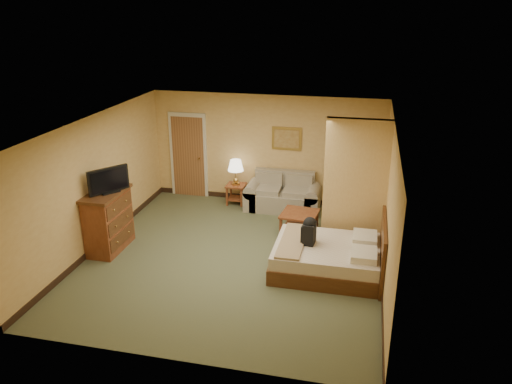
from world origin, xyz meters
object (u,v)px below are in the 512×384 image
(coffee_table, at_px, (299,219))
(dresser, at_px, (108,221))
(bed, at_px, (330,257))
(loveseat, at_px, (283,198))

(coffee_table, relative_size, dresser, 0.67)
(bed, bearing_deg, dresser, -179.13)
(coffee_table, xyz_separation_m, dresser, (-3.53, -1.51, 0.27))
(loveseat, distance_m, bed, 3.00)
(loveseat, height_order, bed, bed)
(coffee_table, height_order, dresser, dresser)
(bed, bearing_deg, loveseat, 116.54)
(coffee_table, distance_m, dresser, 3.85)
(loveseat, xyz_separation_m, coffee_table, (0.57, -1.24, 0.05))
(coffee_table, xyz_separation_m, bed, (0.77, -1.45, -0.05))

